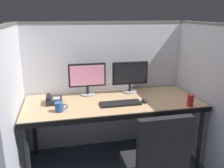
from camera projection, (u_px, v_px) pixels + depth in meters
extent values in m
cube|color=silver|center=(105.00, 86.00, 3.05)|extent=(2.20, 0.05, 1.55)
cube|color=#605B56|center=(105.00, 22.00, 2.83)|extent=(2.21, 0.06, 0.02)
cube|color=silver|center=(15.00, 109.00, 2.33)|extent=(0.05, 1.40, 1.55)
cube|color=#605B56|center=(5.00, 25.00, 2.11)|extent=(0.06, 1.41, 0.02)
cube|color=silver|center=(200.00, 94.00, 2.75)|extent=(0.05, 1.40, 1.55)
cube|color=#605B56|center=(208.00, 23.00, 2.53)|extent=(0.06, 1.41, 0.02)
cube|color=tan|center=(113.00, 103.00, 2.65)|extent=(1.90, 0.80, 0.04)
cube|color=black|center=(122.00, 117.00, 2.29)|extent=(1.90, 0.02, 0.05)
cylinder|color=black|center=(28.00, 160.00, 2.25)|extent=(0.04, 0.04, 0.70)
cylinder|color=black|center=(200.00, 139.00, 2.62)|extent=(0.04, 0.04, 0.70)
cylinder|color=black|center=(34.00, 128.00, 2.89)|extent=(0.04, 0.04, 0.70)
cylinder|color=black|center=(172.00, 115.00, 3.26)|extent=(0.04, 0.04, 0.70)
cube|color=black|center=(152.00, 166.00, 1.98)|extent=(0.44, 0.44, 0.07)
cube|color=black|center=(164.00, 149.00, 1.72)|extent=(0.40, 0.06, 0.48)
cylinder|color=gray|center=(88.00, 94.00, 2.85)|extent=(0.17, 0.17, 0.01)
cylinder|color=black|center=(88.00, 90.00, 2.84)|extent=(0.03, 0.03, 0.09)
cube|color=black|center=(87.00, 75.00, 2.79)|extent=(0.43, 0.03, 0.27)
cube|color=pink|center=(87.00, 75.00, 2.77)|extent=(0.39, 0.01, 0.23)
cylinder|color=gray|center=(130.00, 92.00, 2.94)|extent=(0.17, 0.17, 0.01)
cylinder|color=black|center=(130.00, 87.00, 2.93)|extent=(0.03, 0.03, 0.09)
cube|color=black|center=(130.00, 73.00, 2.88)|extent=(0.43, 0.03, 0.27)
cube|color=black|center=(131.00, 73.00, 2.86)|extent=(0.39, 0.01, 0.23)
cube|color=black|center=(120.00, 103.00, 2.54)|extent=(0.43, 0.15, 0.02)
ellipsoid|color=black|center=(144.00, 101.00, 2.60)|extent=(0.06, 0.10, 0.03)
cylinder|color=#59595B|center=(144.00, 99.00, 2.61)|extent=(0.01, 0.01, 0.01)
cylinder|color=#264C8C|center=(59.00, 107.00, 2.35)|extent=(0.08, 0.08, 0.09)
torus|color=#264C8C|center=(65.00, 106.00, 2.36)|extent=(0.06, 0.01, 0.06)
cube|color=black|center=(54.00, 101.00, 2.58)|extent=(0.17, 0.19, 0.06)
cube|color=black|center=(49.00, 97.00, 2.55)|extent=(0.04, 0.17, 0.03)
cube|color=gray|center=(56.00, 98.00, 2.57)|extent=(0.07, 0.09, 0.00)
cylinder|color=red|center=(190.00, 100.00, 2.48)|extent=(0.07, 0.07, 0.12)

